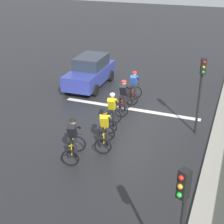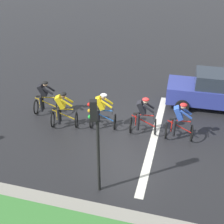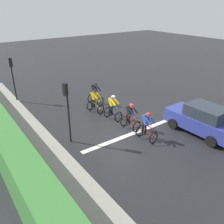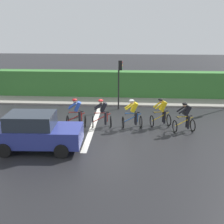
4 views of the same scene
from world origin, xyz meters
name	(u,v)px [view 4 (image 4 of 4)]	position (x,y,z in m)	size (l,w,h in m)	color
ground_plane	(109,126)	(0.00, 0.00, 0.00)	(80.00, 80.00, 0.00)	black
sidewalk_kerb	(140,101)	(-5.50, 2.00, 0.06)	(2.80, 22.82, 0.12)	gray
stone_wall_low	(140,95)	(-6.40, 2.00, 0.28)	(0.44, 22.82, 0.55)	gray
hedge_wall	(140,85)	(-6.70, 2.00, 1.05)	(1.10, 22.82, 2.10)	#387533
road_marking_stop_line	(93,126)	(0.00, -0.91, 0.00)	(7.00, 0.30, 0.01)	silver
cyclist_lead	(185,118)	(0.52, 4.18, 0.80)	(0.88, 1.20, 1.66)	black
cyclist_second	(161,113)	(-0.25, 3.00, 0.80)	(0.91, 1.21, 1.66)	black
cyclist_mid	(133,114)	(0.08, 1.37, 0.80)	(0.83, 1.17, 1.66)	black
cyclist_fourth	(102,114)	(0.16, -0.34, 0.80)	(0.81, 1.16, 1.66)	black
cyclist_trailing	(77,113)	(0.11, -1.81, 0.80)	(0.77, 1.13, 1.66)	black
car_navy	(36,132)	(3.20, -3.15, 0.87)	(2.00, 4.16, 1.76)	navy
traffic_light_near_crossing	(120,77)	(-3.45, 0.47, 2.22)	(0.25, 0.31, 3.34)	black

